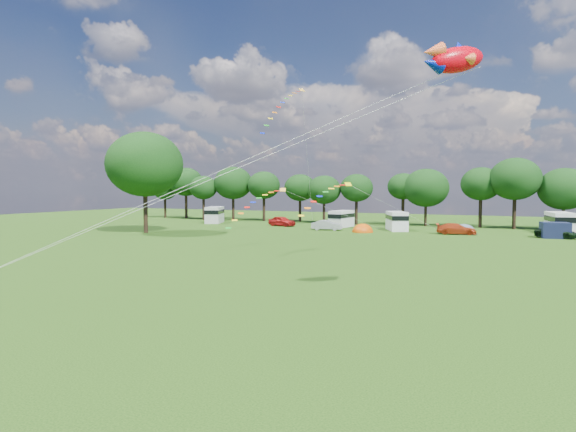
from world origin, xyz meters
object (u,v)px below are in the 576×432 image
at_px(car_b, 327,225).
at_px(campervan_a, 215,214).
at_px(campervan_d, 560,222).
at_px(car_c, 456,229).
at_px(fish_kite, 452,59).
at_px(tent_greyblue, 463,234).
at_px(big_tree, 145,164).
at_px(campervan_c, 397,220).
at_px(car_a, 282,221).
at_px(tent_orange, 363,232).
at_px(car_d, 556,233).
at_px(campervan_b, 341,218).

distance_m(car_b, campervan_a, 23.05).
relative_size(car_b, campervan_d, 0.66).
xyz_separation_m(car_c, fish_kite, (3.68, -41.54, 10.93)).
relative_size(campervan_d, tent_greyblue, 1.65).
height_order(big_tree, campervan_a, big_tree).
bearing_deg(campervan_a, big_tree, 163.33).
xyz_separation_m(big_tree, campervan_c, (29.32, 17.74, -7.61)).
height_order(car_a, campervan_c, campervan_c).
height_order(campervan_a, tent_greyblue, campervan_a).
xyz_separation_m(tent_orange, tent_greyblue, (12.49, 3.20, -0.00)).
bearing_deg(car_c, tent_greyblue, -37.34).
bearing_deg(car_a, tent_greyblue, -77.24).
relative_size(car_c, tent_greyblue, 1.28).
bearing_deg(car_a, tent_orange, -92.29).
relative_size(car_d, fish_kite, 1.56).
relative_size(car_c, campervan_d, 0.78).
xyz_separation_m(car_c, tent_greyblue, (0.74, 1.33, -0.69)).
xyz_separation_m(car_c, campervan_b, (-17.02, 4.97, 0.63)).
relative_size(big_tree, tent_orange, 4.22).
bearing_deg(campervan_d, car_b, 94.19).
xyz_separation_m(campervan_a, campervan_b, (22.48, 0.55, -0.13)).
height_order(campervan_b, campervan_d, campervan_d).
distance_m(campervan_a, tent_greyblue, 40.39).
xyz_separation_m(car_b, car_d, (28.36, 1.36, -0.07)).
height_order(car_a, campervan_b, campervan_b).
distance_m(car_b, campervan_c, 9.81).
bearing_deg(car_c, campervan_d, -72.61).
xyz_separation_m(car_d, tent_greyblue, (-10.48, 1.09, -0.62)).
relative_size(big_tree, car_c, 2.81).
xyz_separation_m(car_a, campervan_a, (-13.47, 1.55, 0.69)).
relative_size(campervan_a, tent_greyblue, 1.65).
relative_size(car_a, car_c, 0.99).
bearing_deg(tent_greyblue, big_tree, -157.03).
distance_m(big_tree, car_a, 22.69).
xyz_separation_m(car_b, campervan_d, (29.13, 6.86, 0.82)).
bearing_deg(campervan_b, fish_kite, -150.20).
height_order(car_b, campervan_a, campervan_a).
height_order(big_tree, fish_kite, big_tree).
height_order(campervan_a, tent_orange, campervan_a).
bearing_deg(car_b, fish_kite, -163.45).
relative_size(campervan_c, tent_greyblue, 1.57).
xyz_separation_m(big_tree, campervan_a, (-1.99, 19.30, -7.55)).
height_order(big_tree, campervan_b, big_tree).
bearing_deg(car_b, campervan_a, 65.39).
bearing_deg(car_a, campervan_d, -69.63).
relative_size(car_b, campervan_a, 0.66).
distance_m(car_b, campervan_b, 6.12).
xyz_separation_m(car_c, tent_orange, (-11.75, -1.87, -0.69)).
bearing_deg(big_tree, car_c, 21.64).
xyz_separation_m(car_b, tent_orange, (5.39, -0.75, -0.68)).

